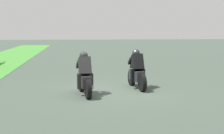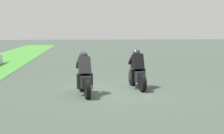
% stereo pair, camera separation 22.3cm
% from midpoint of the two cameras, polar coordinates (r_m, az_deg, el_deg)
% --- Properties ---
extents(ground_plane, '(120.00, 120.00, 0.00)m').
position_cam_midpoint_polar(ground_plane, '(12.38, -0.39, -4.17)').
color(ground_plane, '#3E4B41').
extents(rider_lane_a, '(2.04, 0.58, 1.51)m').
position_cam_midpoint_polar(rider_lane_a, '(13.00, 3.70, -0.89)').
color(rider_lane_a, black).
rests_on(rider_lane_a, ground_plane).
extents(rider_lane_b, '(2.04, 0.59, 1.51)m').
position_cam_midpoint_polar(rider_lane_b, '(11.72, -5.18, -1.71)').
color(rider_lane_b, black).
rests_on(rider_lane_b, ground_plane).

